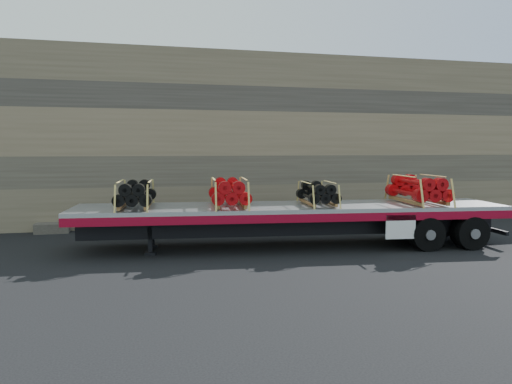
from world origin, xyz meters
TOP-DOWN VIEW (x-y plane):
  - ground at (0.00, 0.00)m, footprint 120.00×120.00m
  - rock_wall at (0.00, 6.50)m, footprint 44.00×3.00m
  - trailer at (-0.34, 0.02)m, footprint 13.50×4.08m
  - bundle_front at (-5.05, 0.56)m, footprint 1.32×2.26m
  - bundle_midfront at (-2.27, 0.24)m, footprint 1.40×2.40m
  - bundle_midrear at (0.51, -0.08)m, footprint 1.18×2.02m
  - bundle_rear at (3.80, -0.47)m, footprint 1.48×2.54m

SIDE VIEW (x-z plane):
  - ground at x=0.00m, z-range 0.00..0.00m
  - trailer at x=-0.34m, z-range 0.00..1.33m
  - bundle_midrear at x=0.51m, z-range 1.33..2.01m
  - bundle_front at x=-5.05m, z-range 1.33..2.09m
  - bundle_midfront at x=-2.27m, z-range 1.33..2.14m
  - bundle_rear at x=3.80m, z-range 1.33..2.19m
  - rock_wall at x=0.00m, z-range 0.00..7.00m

